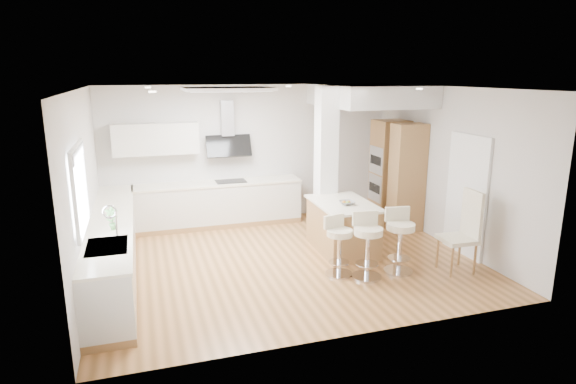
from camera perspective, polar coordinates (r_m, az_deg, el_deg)
name	(u,v)px	position (r m, az deg, el deg)	size (l,w,h in m)	color
ground	(287,260)	(8.09, -0.13, -8.03)	(6.00, 6.00, 0.00)	#AF7641
ceiling	(287,260)	(8.09, -0.13, -8.03)	(6.00, 5.00, 0.02)	silver
wall_back	(251,153)	(10.04, -4.39, 4.59)	(6.00, 0.04, 2.80)	beige
wall_left	(85,191)	(7.38, -22.97, 0.10)	(0.04, 5.00, 2.80)	beige
wall_right	(448,167)	(9.01, 18.42, 2.83)	(0.04, 5.00, 2.80)	beige
skylight	(228,89)	(7.89, -7.08, 11.99)	(4.10, 2.10, 0.06)	white
window_left	(79,184)	(6.44, -23.51, 0.83)	(0.06, 1.28, 1.07)	silver
doorway_right	(466,197)	(8.61, 20.38, -0.55)	(0.05, 1.00, 2.10)	#474038
counter_left	(113,246)	(7.84, -19.98, -6.05)	(0.63, 4.50, 1.35)	#A47846
counter_back	(210,192)	(9.76, -9.18, -0.06)	(3.62, 0.63, 2.50)	#A47846
pillar	(326,164)	(8.90, 4.52, 3.37)	(0.35, 0.35, 2.80)	white
soffit	(369,95)	(9.60, 9.58, 11.21)	(1.78, 2.20, 0.40)	silver
oven_column	(396,174)	(9.91, 12.64, 2.11)	(0.63, 1.21, 2.10)	#A47846
peninsula	(343,226)	(8.42, 6.48, -4.05)	(0.96, 1.44, 0.93)	#A47846
bar_stool_a	(339,242)	(7.39, 6.03, -5.96)	(0.51, 0.51, 0.92)	silver
bar_stool_b	(367,242)	(7.33, 9.39, -5.85)	(0.51, 0.51, 1.01)	silver
bar_stool_c	(400,237)	(7.64, 13.09, -5.21)	(0.51, 0.51, 1.01)	silver
dining_chair	(465,228)	(7.93, 20.20, -4.08)	(0.52, 0.52, 1.29)	beige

